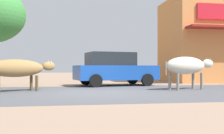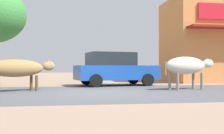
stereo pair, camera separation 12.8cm
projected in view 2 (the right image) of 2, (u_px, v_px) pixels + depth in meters
The scene contains 6 objects.
ground at pixel (98, 92), 10.06m from camera, with size 80.00×80.00×0.00m, color #927660.
asphalt_road at pixel (98, 92), 10.06m from camera, with size 72.00×6.66×0.00m, color #4E4F54.
parked_hatchback_car at pixel (115, 69), 13.84m from camera, with size 4.26×2.48×1.64m.
cow_near_brown at pixel (18, 68), 10.39m from camera, with size 2.56×1.91×1.21m.
cow_far_dark at pixel (187, 66), 11.30m from camera, with size 2.47×1.24×1.34m.
pedestrian_by_shop at pixel (199, 68), 15.88m from camera, with size 0.40×0.61×1.51m.
Camera 2 is at (-1.07, -10.02, 0.90)m, focal length 44.64 mm.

